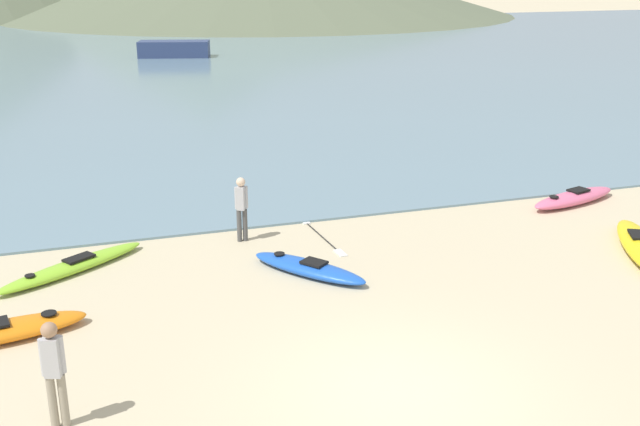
# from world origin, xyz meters

# --- Properties ---
(ground_plane) EXTENTS (400.00, 400.00, 0.00)m
(ground_plane) POSITION_xyz_m (0.00, 0.00, 0.00)
(ground_plane) COLOR #C6B793
(bay_water) EXTENTS (160.00, 70.00, 0.06)m
(bay_water) POSITION_xyz_m (0.00, 42.89, 0.03)
(bay_water) COLOR slate
(bay_water) RESTS_ON ground_plane
(kayak_on_sand_0) EXTENTS (2.93, 1.26, 0.36)m
(kayak_on_sand_0) POSITION_xyz_m (-5.86, 3.69, 0.16)
(kayak_on_sand_0) COLOR orange
(kayak_on_sand_0) RESTS_ON ground_plane
(kayak_on_sand_1) EXTENTS (3.16, 1.52, 0.39)m
(kayak_on_sand_1) POSITION_xyz_m (8.35, 7.13, 0.17)
(kayak_on_sand_1) COLOR #E5668C
(kayak_on_sand_1) RESTS_ON ground_plane
(kayak_on_sand_2) EXTENTS (2.22, 2.63, 0.33)m
(kayak_on_sand_2) POSITION_xyz_m (0.05, 4.76, 0.14)
(kayak_on_sand_2) COLOR blue
(kayak_on_sand_2) RESTS_ON ground_plane
(kayak_on_sand_3) EXTENTS (3.28, 2.47, 0.29)m
(kayak_on_sand_3) POSITION_xyz_m (-4.67, 6.45, 0.12)
(kayak_on_sand_3) COLOR #8CCC2D
(kayak_on_sand_3) RESTS_ON ground_plane
(kayak_on_sand_4) EXTENTS (2.29, 3.40, 0.40)m
(kayak_on_sand_4) POSITION_xyz_m (7.53, 3.59, 0.18)
(kayak_on_sand_4) COLOR yellow
(kayak_on_sand_4) RESTS_ON ground_plane
(person_near_foreground) EXTENTS (0.33, 0.25, 1.63)m
(person_near_foreground) POSITION_xyz_m (-4.91, 0.66, 0.94)
(person_near_foreground) COLOR gray
(person_near_foreground) RESTS_ON ground_plane
(person_near_waterline) EXTENTS (0.31, 0.27, 1.55)m
(person_near_waterline) POSITION_xyz_m (-0.83, 7.15, 0.89)
(person_near_waterline) COLOR #4C4C4C
(person_near_waterline) RESTS_ON ground_plane
(moored_boat_0) EXTENTS (5.06, 2.98, 1.08)m
(moored_boat_0) POSITION_xyz_m (2.55, 43.55, 0.60)
(moored_boat_0) COLOR navy
(moored_boat_0) RESTS_ON bay_water
(loose_paddle) EXTENTS (0.33, 2.79, 0.03)m
(loose_paddle) POSITION_xyz_m (1.02, 6.83, 0.01)
(loose_paddle) COLOR black
(loose_paddle) RESTS_ON ground_plane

